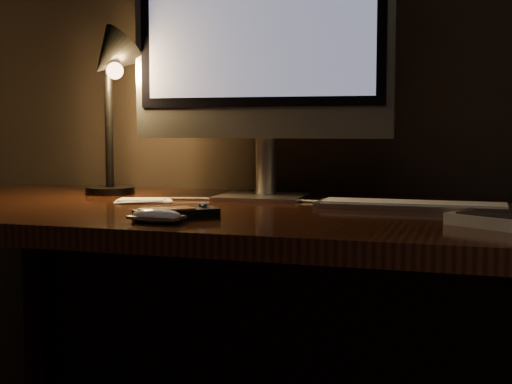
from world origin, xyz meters
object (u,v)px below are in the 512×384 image
(monitor, at_px, (261,34))
(keyboard, at_px, (413,205))
(desk, at_px, (262,262))
(mouse, at_px, (157,218))
(media_remote, at_px, (176,213))
(desk_lamp, at_px, (111,81))
(tv_remote, at_px, (505,223))

(monitor, relative_size, keyboard, 1.61)
(desk, distance_m, mouse, 0.39)
(monitor, bearing_deg, keyboard, -17.51)
(media_remote, relative_size, desk_lamp, 0.36)
(tv_remote, distance_m, desk_lamp, 0.98)
(monitor, relative_size, media_remote, 4.34)
(monitor, height_order, media_remote, monitor)
(desk_lamp, bearing_deg, monitor, 22.30)
(media_remote, bearing_deg, monitor, 39.95)
(desk, height_order, desk_lamp, desk_lamp)
(keyboard, height_order, mouse, mouse)
(monitor, xyz_separation_m, desk_lamp, (-0.36, -0.03, -0.10))
(media_remote, distance_m, desk_lamp, 0.55)
(mouse, bearing_deg, desk_lamp, 128.95)
(keyboard, height_order, media_remote, media_remote)
(desk, xyz_separation_m, tv_remote, (0.49, -0.26, 0.14))
(monitor, relative_size, desk_lamp, 1.55)
(media_remote, relative_size, tv_remote, 0.74)
(monitor, distance_m, mouse, 0.58)
(keyboard, xyz_separation_m, mouse, (-0.40, -0.35, 0.00))
(tv_remote, bearing_deg, keyboard, 156.02)
(mouse, bearing_deg, keyboard, 43.12)
(desk_lamp, bearing_deg, desk, 8.75)
(desk, distance_m, keyboard, 0.35)
(keyboard, relative_size, media_remote, 2.69)
(mouse, height_order, media_remote, media_remote)
(tv_remote, height_order, desk_lamp, desk_lamp)
(tv_remote, relative_size, desk_lamp, 0.48)
(mouse, bearing_deg, monitor, 85.51)
(desk, distance_m, tv_remote, 0.57)
(desk, bearing_deg, keyboard, -0.75)
(media_remote, bearing_deg, mouse, -144.38)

